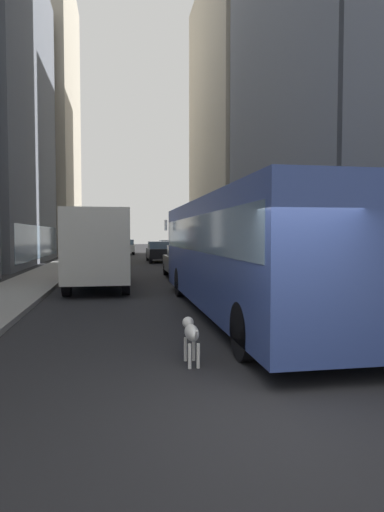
{
  "coord_description": "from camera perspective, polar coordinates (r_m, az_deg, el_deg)",
  "views": [
    {
      "loc": [
        -2.05,
        -4.65,
        2.13
      ],
      "look_at": [
        0.48,
        10.01,
        1.4
      ],
      "focal_mm": 30.14,
      "sensor_mm": 36.0,
      "label": 1
    }
  ],
  "objects": [
    {
      "name": "car_white_van",
      "position": [
        47.48,
        -8.77,
        1.21
      ],
      "size": [
        1.78,
        3.99,
        1.62
      ],
      "color": "silver",
      "rests_on": "ground"
    },
    {
      "name": "car_black_suv",
      "position": [
        33.72,
        -4.26,
        0.59
      ],
      "size": [
        1.93,
        4.19,
        1.62
      ],
      "color": "black",
      "rests_on": "ground"
    },
    {
      "name": "car_yellow_taxi",
      "position": [
        34.91,
        -11.02,
        0.62
      ],
      "size": [
        1.74,
        4.29,
        1.62
      ],
      "color": "yellow",
      "rests_on": "ground"
    },
    {
      "name": "sidewalk_right",
      "position": [
        40.45,
        1.27,
        -0.09
      ],
      "size": [
        2.4,
        110.0,
        0.15
      ],
      "primitive_type": "cube",
      "color": "gray",
      "rests_on": "ground"
    },
    {
      "name": "pedestrian_with_handbag",
      "position": [
        15.36,
        23.03,
        -1.59
      ],
      "size": [
        0.45,
        0.34,
        1.69
      ],
      "color": "#1E1E2D",
      "rests_on": "sidewalk_right"
    },
    {
      "name": "building_left_far",
      "position": [
        55.24,
        -20.68,
        17.09
      ],
      "size": [
        9.85,
        18.3,
        31.84
      ],
      "color": "#B2A893",
      "rests_on": "ground"
    },
    {
      "name": "car_blue_hatchback",
      "position": [
        41.56,
        -3.09,
        1.02
      ],
      "size": [
        1.86,
        4.51,
        1.62
      ],
      "color": "#4C6BB7",
      "rests_on": "ground"
    },
    {
      "name": "transit_bus",
      "position": [
        11.58,
        6.51,
        1.04
      ],
      "size": [
        2.78,
        11.53,
        3.05
      ],
      "color": "#33478C",
      "rests_on": "ground"
    },
    {
      "name": "ground_plane",
      "position": [
        39.76,
        -6.82,
        -0.27
      ],
      "size": [
        120.0,
        120.0,
        0.0
      ],
      "primitive_type": "plane",
      "color": "#232326"
    },
    {
      "name": "sidewalk_left",
      "position": [
        39.87,
        -15.03,
        -0.23
      ],
      "size": [
        2.4,
        110.0,
        0.15
      ],
      "primitive_type": "cube",
      "color": "gray",
      "rests_on": "ground"
    },
    {
      "name": "box_truck",
      "position": [
        17.95,
        -12.19,
        1.27
      ],
      "size": [
        2.3,
        7.5,
        3.05
      ],
      "color": "#A51919",
      "rests_on": "ground"
    },
    {
      "name": "dalmatian_dog",
      "position": [
        7.22,
        -0.13,
        -10.15
      ],
      "size": [
        0.22,
        0.96,
        0.72
      ],
      "color": "white",
      "rests_on": "ground"
    },
    {
      "name": "building_right_far",
      "position": [
        46.2,
        8.52,
        17.6
      ],
      "size": [
        10.92,
        17.73,
        27.89
      ],
      "color": "#B2A893",
      "rests_on": "ground"
    },
    {
      "name": "car_grey_wagon",
      "position": [
        20.96,
        -0.86,
        -0.76
      ],
      "size": [
        1.76,
        4.45,
        1.62
      ],
      "color": "slate",
      "rests_on": "ground"
    }
  ]
}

